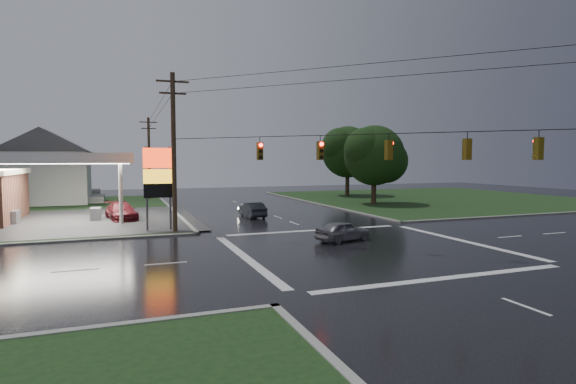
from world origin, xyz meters
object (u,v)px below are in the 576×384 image
object	(u,v)px
house_near	(47,166)
tree_ne_far	(349,152)
utility_pole_nw	(174,150)
utility_pole_n	(149,157)
car_crossing	(343,231)
car_pump	(121,212)
car_north	(252,210)
tree_ne_near	(375,156)
house_far	(52,165)
pylon_sign	(158,175)

from	to	relation	value
house_near	tree_ne_far	xyz separation A→B (m)	(38.10, -2.01, 1.77)
utility_pole_nw	utility_pole_n	world-z (taller)	utility_pole_nw
car_crossing	car_pump	size ratio (longest dim) A/B	0.75
utility_pole_nw	house_near	distance (m)	28.90
utility_pole_n	car_crossing	bearing A→B (deg)	-75.02
tree_ne_far	car_north	world-z (taller)	tree_ne_far
tree_ne_far	house_near	bearing A→B (deg)	176.99
utility_pole_nw	tree_ne_near	world-z (taller)	utility_pole_nw
house_far	car_crossing	world-z (taller)	house_far
house_near	utility_pole_nw	bearing A→B (deg)	-66.63
utility_pole_nw	tree_ne_far	xyz separation A→B (m)	(26.65, 24.49, 0.46)
house_far	house_near	bearing A→B (deg)	-85.24
house_near	house_far	world-z (taller)	same
car_pump	pylon_sign	bearing A→B (deg)	-82.05
house_far	car_north	xyz separation A→B (m)	(19.83, -32.25, -3.73)
car_crossing	tree_ne_far	bearing A→B (deg)	-43.35
pylon_sign	utility_pole_nw	xyz separation A→B (m)	(1.00, -1.00, 1.71)
house_near	car_pump	size ratio (longest dim) A/B	2.21
house_far	tree_ne_near	bearing A→B (deg)	-35.77
tree_ne_far	house_far	bearing A→B (deg)	160.29
utility_pole_nw	tree_ne_near	xyz separation A→B (m)	(23.64, 12.49, -0.16)
car_north	car_crossing	size ratio (longest dim) A/B	1.09
tree_ne_far	car_north	distance (m)	27.10
pylon_sign	tree_ne_near	size ratio (longest dim) A/B	0.67
tree_ne_near	utility_pole_nw	bearing A→B (deg)	-152.14
utility_pole_n	tree_ne_near	distance (m)	28.55
house_far	car_pump	world-z (taller)	house_far
utility_pole_nw	car_north	distance (m)	10.91
tree_ne_far	car_north	bearing A→B (deg)	-136.58
utility_pole_nw	car_crossing	size ratio (longest dim) A/B	2.95
house_far	tree_ne_far	distance (m)	41.57
utility_pole_n	car_north	xyz separation A→B (m)	(7.38, -22.25, -4.80)
utility_pole_nw	tree_ne_far	distance (m)	36.20
utility_pole_nw	car_crossing	distance (m)	12.82
tree_ne_near	car_crossing	distance (m)	24.56
pylon_sign	car_crossing	size ratio (longest dim) A/B	1.61
tree_ne_far	car_pump	xyz separation A→B (m)	(-30.15, -16.17, -5.45)
tree_ne_near	car_north	distance (m)	18.10
house_near	tree_ne_far	size ratio (longest dim) A/B	1.13
utility_pole_nw	house_near	xyz separation A→B (m)	(-11.45, 26.50, -1.32)
tree_ne_far	utility_pole_nw	bearing A→B (deg)	-137.41
house_far	tree_ne_near	xyz separation A→B (m)	(36.09, -26.01, 1.16)
tree_ne_far	car_pump	world-z (taller)	tree_ne_far
tree_ne_far	car_crossing	distance (m)	36.26
tree_ne_near	car_north	xyz separation A→B (m)	(-16.27, -6.24, -4.89)
house_near	car_north	bearing A→B (deg)	-47.08
utility_pole_nw	house_far	bearing A→B (deg)	107.92
pylon_sign	house_near	bearing A→B (deg)	112.28
house_near	pylon_sign	bearing A→B (deg)	-67.72
utility_pole_n	car_pump	size ratio (longest dim) A/B	2.10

